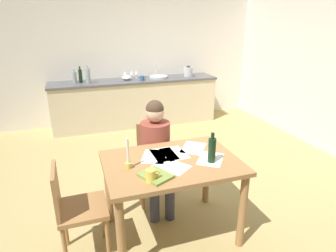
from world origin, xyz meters
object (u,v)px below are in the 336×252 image
Objects in this scene: chair_at_table at (154,158)px; bottle_wine_red at (88,76)px; coffee_mug at (151,175)px; wine_glass_near_sink at (136,72)px; teacup_on_counter at (142,78)px; chair_side_empty at (75,208)px; wine_glass_by_kettle at (132,73)px; bottle_vinegar at (80,76)px; dining_table at (171,173)px; mixing_bowl at (127,78)px; wine_glass_back_left at (125,73)px; book_magazine at (156,176)px; sink_unit at (158,77)px; stovetop_kettle at (188,71)px; person_seated at (156,148)px; bottle_oil at (74,77)px; candlestick at (128,160)px; wine_bottle_on_table at (212,150)px.

chair_at_table is 2.76× the size of bottle_wine_red.
coffee_mug is 3.72m from wine_glass_near_sink.
bottle_wine_red is 2.64× the size of teacup_on_counter.
teacup_on_counter is at bearing 66.62° from chair_side_empty.
coffee_mug is 3.43m from teacup_on_counter.
chair_side_empty is at bearing -109.56° from wine_glass_by_kettle.
wine_glass_near_sink is at bearing 6.74° from bottle_vinegar.
mixing_bowl reaches higher than dining_table.
chair_at_table is 5.69× the size of wine_glass_back_left.
chair_side_empty is 3.47m from mixing_bowl.
book_magazine is at bearing -100.24° from wine_glass_near_sink.
chair_side_empty is 3.70m from sink_unit.
stovetop_kettle is 1.43× the size of wine_glass_by_kettle.
sink_unit is at bearing -16.26° from wine_glass_by_kettle.
bottle_oil is (-0.74, 2.69, 0.33)m from person_seated.
candlestick is 1.12× the size of book_magazine.
sink_unit reaches higher than wine_glass_near_sink.
wine_glass_near_sink is at bearing 13.06° from bottle_wine_red.
bottle_wine_red reaches higher than dining_table.
bottle_wine_red reaches higher than bottle_vinegar.
bottle_wine_red is at bearing 68.35° from book_magazine.
wine_glass_near_sink is 1.00× the size of wine_glass_by_kettle.
coffee_mug is 0.77× the size of wine_glass_by_kettle.
person_seated is 0.76m from wine_bottle_on_table.
chair_at_table is 2.43× the size of sink_unit.
wine_bottle_on_table is 3.50m from wine_glass_near_sink.
wine_bottle_on_table is at bearing -20.96° from dining_table.
candlestick is (-0.39, -0.01, 0.20)m from dining_table.
chair_at_table is 0.87m from candlestick.
stovetop_kettle is 1.43× the size of wine_glass_back_left.
chair_at_table is 3.59× the size of book_magazine.
book_magazine is at bearing -83.31° from bottle_vinegar.
person_seated is 4.31× the size of wine_bottle_on_table.
bottle_vinegar is 0.97m from wine_glass_by_kettle.
bottle_oil reaches higher than wine_bottle_on_table.
candlestick reaches higher than chair_side_empty.
book_magazine is at bearing -98.83° from wine_glass_by_kettle.
stovetop_kettle reaches higher than wine_bottle_on_table.
sink_unit is 0.65m from wine_glass_back_left.
wine_glass_near_sink is 1.00× the size of wine_glass_back_left.
sink_unit is (0.85, 3.23, 0.26)m from dining_table.
bottle_wine_red is (-0.10, 3.17, 0.18)m from candlestick.
bottle_vinegar is at bearing -173.26° from wine_glass_near_sink.
bottle_oil is (-1.06, 3.34, 0.11)m from wine_bottle_on_table.
stovetop_kettle is 1.83× the size of teacup_on_counter.
chair_side_empty is at bearing -108.27° from mixing_bowl.
candlestick reaches higher than mixing_bowl.
stovetop_kettle is (1.26, -0.02, 0.06)m from mixing_bowl.
coffee_mug is 0.08m from book_magazine.
bottle_wine_red is (-1.34, -0.07, 0.11)m from sink_unit.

